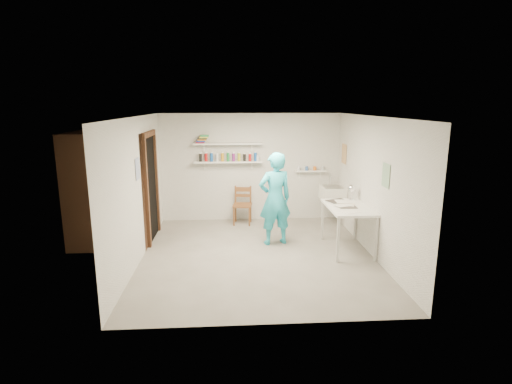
{
  "coord_description": "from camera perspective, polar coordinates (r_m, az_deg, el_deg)",
  "views": [
    {
      "loc": [
        -0.46,
        -6.59,
        2.61
      ],
      "look_at": [
        0.0,
        0.4,
        1.05
      ],
      "focal_mm": 28.0,
      "sensor_mm": 36.0,
      "label": 1
    }
  ],
  "objects": [
    {
      "name": "poster_left",
      "position": [
        6.89,
        -16.56,
        3.19
      ],
      "size": [
        0.01,
        0.28,
        0.36
      ],
      "primitive_type": "cube",
      "color": "#334C7F",
      "rests_on": "wall_left"
    },
    {
      "name": "wall_left",
      "position": [
        6.91,
        -16.64,
        0.25
      ],
      "size": [
        0.02,
        4.5,
        2.4
      ],
      "primitive_type": "cube",
      "color": "silver",
      "rests_on": "ground"
    },
    {
      "name": "door_jamb_near",
      "position": [
        7.47,
        -15.34,
        -0.34
      ],
      "size": [
        0.06,
        0.1,
        2.0
      ],
      "primitive_type": "cube",
      "color": "brown",
      "rests_on": "ground"
    },
    {
      "name": "wall_front",
      "position": [
        4.57,
        2.2,
        -5.43
      ],
      "size": [
        4.0,
        0.02,
        2.4
      ],
      "primitive_type": "cube",
      "color": "silver",
      "rests_on": "ground"
    },
    {
      "name": "ledge_pots",
      "position": [
        9.05,
        7.83,
        3.36
      ],
      "size": [
        0.48,
        0.07,
        0.09
      ],
      "color": "silver",
      "rests_on": "ledge_shelf"
    },
    {
      "name": "poster_right_b",
      "position": [
        6.61,
        18.05,
        2.26
      ],
      "size": [
        0.01,
        0.3,
        0.38
      ],
      "primitive_type": "cube",
      "color": "#3F724C",
      "rests_on": "wall_right"
    },
    {
      "name": "ledge_shelf",
      "position": [
        9.06,
        7.81,
        2.99
      ],
      "size": [
        0.7,
        0.14,
        0.03
      ],
      "primitive_type": "cube",
      "color": "white",
      "rests_on": "wall_back"
    },
    {
      "name": "poster_right_a",
      "position": [
        8.8,
        12.47,
        5.35
      ],
      "size": [
        0.01,
        0.34,
        0.42
      ],
      "primitive_type": "cube",
      "color": "#995933",
      "rests_on": "wall_right"
    },
    {
      "name": "spray_cans",
      "position": [
        8.79,
        -4.01,
        4.96
      ],
      "size": [
        1.34,
        0.06,
        0.17
      ],
      "color": "black",
      "rests_on": "shelf_lower"
    },
    {
      "name": "door_lintel",
      "position": [
        7.8,
        -15.07,
        8.02
      ],
      "size": [
        0.06,
        1.05,
        0.1
      ],
      "primitive_type": "cube",
      "color": "brown",
      "rests_on": "wall_left"
    },
    {
      "name": "belfast_sink",
      "position": [
        8.79,
        10.9,
        -0.22
      ],
      "size": [
        0.48,
        0.6,
        0.3
      ],
      "primitive_type": "cube",
      "color": "white",
      "rests_on": "wall_right"
    },
    {
      "name": "wall_back",
      "position": [
        8.97,
        -0.78,
        3.52
      ],
      "size": [
        4.0,
        0.02,
        2.4
      ],
      "primitive_type": "cube",
      "color": "silver",
      "rests_on": "ground"
    },
    {
      "name": "floor",
      "position": [
        7.1,
        0.21,
        -9.08
      ],
      "size": [
        4.0,
        4.5,
        0.02
      ],
      "primitive_type": "cube",
      "color": "slate",
      "rests_on": "ground"
    },
    {
      "name": "corridor_box",
      "position": [
        8.11,
        -19.73,
        0.73
      ],
      "size": [
        1.4,
        1.5,
        2.1
      ],
      "primitive_type": "cube",
      "color": "brown",
      "rests_on": "ground"
    },
    {
      "name": "papers",
      "position": [
        7.3,
        13.09,
        -1.93
      ],
      "size": [
        0.3,
        0.22,
        0.02
      ],
      "color": "silver",
      "rests_on": "work_table"
    },
    {
      "name": "wooden_chair",
      "position": [
        8.76,
        -1.97,
        -1.88
      ],
      "size": [
        0.45,
        0.43,
        0.85
      ],
      "primitive_type": "cube",
      "rotation": [
        0.0,
        0.0,
        -0.14
      ],
      "color": "brown",
      "rests_on": "ground"
    },
    {
      "name": "work_table",
      "position": [
        7.41,
        12.93,
        -5.06
      ],
      "size": [
        0.73,
        1.22,
        0.81
      ],
      "primitive_type": "cube",
      "color": "silver",
      "rests_on": "ground"
    },
    {
      "name": "wall_clock",
      "position": [
        7.58,
        3.01,
        1.54
      ],
      "size": [
        0.31,
        0.12,
        0.31
      ],
      "primitive_type": "cylinder",
      "rotation": [
        1.57,
        0.0,
        0.26
      ],
      "color": "#F0EFA3",
      "rests_on": "man"
    },
    {
      "name": "book_stack",
      "position": [
        8.77,
        -7.68,
        7.48
      ],
      "size": [
        0.28,
        0.14,
        0.17
      ],
      "color": "red",
      "rests_on": "shelf_upper"
    },
    {
      "name": "shelf_lower",
      "position": [
        8.81,
        -4.0,
        4.31
      ],
      "size": [
        1.5,
        0.22,
        0.03
      ],
      "primitive_type": "cube",
      "color": "white",
      "rests_on": "wall_back"
    },
    {
      "name": "doorway_recess",
      "position": [
        7.95,
        -14.78,
        0.46
      ],
      "size": [
        0.02,
        0.9,
        2.0
      ],
      "primitive_type": "cube",
      "color": "black",
      "rests_on": "wall_left"
    },
    {
      "name": "man",
      "position": [
        7.43,
        2.73,
        -0.98
      ],
      "size": [
        0.72,
        0.57,
        1.74
      ],
      "primitive_type": "imported",
      "rotation": [
        0.0,
        0.0,
        3.4
      ],
      "color": "#2ABBD5",
      "rests_on": "ground"
    },
    {
      "name": "wall_right",
      "position": [
        7.17,
        16.45,
        0.7
      ],
      "size": [
        0.02,
        4.5,
        2.4
      ],
      "primitive_type": "cube",
      "color": "silver",
      "rests_on": "ground"
    },
    {
      "name": "desk_lamp",
      "position": [
        7.76,
        13.56,
        0.49
      ],
      "size": [
        0.15,
        0.15,
        0.15
      ],
      "primitive_type": "sphere",
      "color": "white",
      "rests_on": "work_table"
    },
    {
      "name": "ceiling",
      "position": [
        6.6,
        0.23,
        10.82
      ],
      "size": [
        4.0,
        4.5,
        0.02
      ],
      "primitive_type": "cube",
      "color": "silver",
      "rests_on": "wall_back"
    },
    {
      "name": "door_jamb_far",
      "position": [
        8.43,
        -14.02,
        1.18
      ],
      "size": [
        0.06,
        0.1,
        2.0
      ],
      "primitive_type": "cube",
      "color": "brown",
      "rests_on": "ground"
    },
    {
      "name": "shelf_upper",
      "position": [
        8.76,
        -4.04,
        6.9
      ],
      "size": [
        1.5,
        0.22,
        0.03
      ],
      "primitive_type": "cube",
      "color": "white",
      "rests_on": "wall_back"
    }
  ]
}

